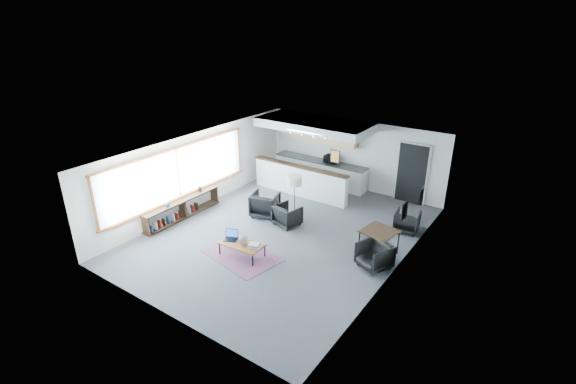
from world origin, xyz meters
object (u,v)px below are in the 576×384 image
Objects in this scene: dining_chair_far at (407,222)px; coffee_table at (242,244)px; microwave at (331,158)px; dining_chair_near at (374,256)px; floor_lamp at (295,182)px; armchair_left at (265,203)px; laptop at (231,236)px; book_stack at (255,245)px; ceramic_pot at (243,240)px; armchair_right at (287,214)px; dining_table at (380,233)px.

coffee_table is at bearing 41.86° from dining_chair_far.
dining_chair_near is at bearing -46.42° from microwave.
armchair_left is at bearing -174.52° from floor_lamp.
dining_chair_far is at bearing -177.00° from armchair_left.
microwave is at bearing 68.01° from laptop.
book_stack is at bearing -21.74° from laptop.
laptop is 0.81m from book_stack.
dining_chair_near is 1.28× the size of microwave.
armchair_left is 0.54× the size of floor_lamp.
laptop is at bearing -178.43° from book_stack.
dining_chair_far is at bearing 51.20° from ceramic_pot.
dining_chair_far is (3.21, 3.93, -0.06)m from coffee_table.
dining_chair_near is (3.15, 1.51, -0.19)m from ceramic_pot.
ceramic_pot is 2.60m from floor_lamp.
floor_lamp is (0.08, 2.46, 1.02)m from coffee_table.
coffee_table is 1.45× the size of armchair_left.
armchair_right is 3.66m from dining_chair_far.
coffee_table is 2.04× the size of dining_chair_far.
coffee_table is at bearing -82.14° from microwave.
laptop is 0.53× the size of armchair_left.
microwave is (-0.94, 5.80, 0.66)m from book_stack.
coffee_table is 1.90× the size of dining_chair_near.
dining_chair_near is (3.13, -0.93, -1.05)m from floor_lamp.
dining_chair_near is 5.76m from microwave.
microwave is at bearing 134.40° from dining_table.
floor_lamp is at bearing -97.28° from armchair_right.
dining_table is (2.62, 2.17, 0.22)m from book_stack.
book_stack is 0.52× the size of armchair_right.
microwave reaches higher than dining_chair_far.
book_stack is at bearing 4.60° from ceramic_pot.
armchair_right is at bearing -168.02° from dining_chair_near.
book_stack is at bearing 45.40° from dining_chair_far.
coffee_table is 0.16m from ceramic_pot.
microwave is (-0.58, 5.83, 0.59)m from ceramic_pot.
ceramic_pot is 5.89m from microwave.
armchair_right is at bearing 87.47° from coffee_table.
dining_chair_far reaches higher than book_stack.
floor_lamp is 3.63m from dining_chair_far.
coffee_table is 3.22× the size of book_stack.
ceramic_pot is 5.04m from dining_chair_far.
microwave reaches higher than dining_chair_near.
ceramic_pot is at bearing 104.00° from armchair_right.
armchair_right is at bearing 91.82° from ceramic_pot.
ceramic_pot is 0.47× the size of microwave.
armchair_left is at bearing 110.31° from coffee_table.
ceramic_pot is 0.15× the size of floor_lamp.
laptop is (-0.39, 0.02, 0.11)m from coffee_table.
laptop is at bearing 38.46° from dining_chair_far.
armchair_right is (-0.02, 2.20, 0.00)m from coffee_table.
laptop is 4.07m from dining_table.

